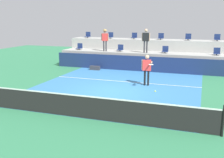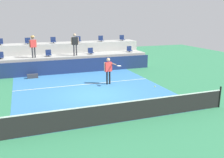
% 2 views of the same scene
% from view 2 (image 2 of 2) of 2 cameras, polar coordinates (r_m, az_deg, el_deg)
% --- Properties ---
extents(ground_plane, '(40.00, 40.00, 0.00)m').
position_cam_2_polar(ground_plane, '(14.30, -3.84, -3.67)').
color(ground_plane, '#2D754C').
extents(court_inner_paint, '(9.00, 10.00, 0.01)m').
position_cam_2_polar(court_inner_paint, '(15.22, -4.90, -2.56)').
color(court_inner_paint, teal).
rests_on(court_inner_paint, ground_plane).
extents(court_service_line, '(9.00, 0.06, 0.00)m').
position_cam_2_polar(court_service_line, '(16.52, -6.19, -1.22)').
color(court_service_line, white).
rests_on(court_service_line, ground_plane).
extents(tennis_net, '(10.48, 0.08, 1.07)m').
position_cam_2_polar(tennis_net, '(10.57, 2.30, -7.41)').
color(tennis_net, black).
rests_on(tennis_net, ground_plane).
extents(sponsor_backboard, '(13.00, 0.16, 1.10)m').
position_cam_2_polar(sponsor_backboard, '(19.82, -8.77, 2.93)').
color(sponsor_backboard, navy).
rests_on(sponsor_backboard, ground_plane).
extents(seating_tier_lower, '(13.00, 1.80, 1.25)m').
position_cam_2_polar(seating_tier_lower, '(21.06, -9.49, 3.78)').
color(seating_tier_lower, '#9E9E99').
rests_on(seating_tier_lower, ground_plane).
extents(seating_tier_upper, '(13.00, 1.80, 2.10)m').
position_cam_2_polar(seating_tier_upper, '(22.74, -10.40, 5.60)').
color(seating_tier_upper, '#9E9E99').
rests_on(seating_tier_upper, ground_plane).
extents(stadium_chair_lower_far_left, '(0.44, 0.40, 0.52)m').
position_cam_2_polar(stadium_chair_lower_far_left, '(20.57, -24.23, 4.84)').
color(stadium_chair_lower_far_left, '#2D2D33').
rests_on(stadium_chair_lower_far_left, seating_tier_lower).
extents(stadium_chair_lower_left, '(0.44, 0.40, 0.52)m').
position_cam_2_polar(stadium_chair_lower_left, '(20.62, -14.37, 5.67)').
color(stadium_chair_lower_left, '#2D2D33').
rests_on(stadium_chair_lower_left, seating_tier_lower).
extents(stadium_chair_lower_right, '(0.44, 0.40, 0.52)m').
position_cam_2_polar(stadium_chair_lower_right, '(21.24, -4.91, 6.31)').
color(stadium_chair_lower_right, '#2D2D33').
rests_on(stadium_chair_lower_right, seating_tier_lower).
extents(stadium_chair_lower_far_right, '(0.44, 0.40, 0.52)m').
position_cam_2_polar(stadium_chair_lower_far_right, '(22.45, 4.04, 6.76)').
color(stadium_chair_lower_far_right, '#2D2D33').
rests_on(stadium_chair_lower_far_right, seating_tier_lower).
extents(stadium_chair_upper_far_left, '(0.44, 0.40, 0.52)m').
position_cam_2_polar(stadium_chair_upper_far_left, '(22.26, -24.29, 7.68)').
color(stadium_chair_upper_far_left, '#2D2D33').
rests_on(stadium_chair_upper_far_left, seating_tier_upper).
extents(stadium_chair_upper_left, '(0.44, 0.40, 0.52)m').
position_cam_2_polar(stadium_chair_upper_left, '(22.21, -18.77, 8.17)').
color(stadium_chair_upper_left, '#2D2D33').
rests_on(stadium_chair_upper_left, seating_tier_upper).
extents(stadium_chair_upper_mid_left, '(0.44, 0.40, 0.52)m').
position_cam_2_polar(stadium_chair_upper_mid_left, '(22.36, -13.33, 8.58)').
color(stadium_chair_upper_mid_left, '#2D2D33').
rests_on(stadium_chair_upper_mid_left, seating_tier_upper).
extents(stadium_chair_upper_mid_right, '(0.44, 0.40, 0.52)m').
position_cam_2_polar(stadium_chair_upper_mid_right, '(22.73, -7.73, 8.92)').
color(stadium_chair_upper_mid_right, '#2D2D33').
rests_on(stadium_chair_upper_mid_right, seating_tier_upper).
extents(stadium_chair_upper_right, '(0.44, 0.40, 0.52)m').
position_cam_2_polar(stadium_chair_upper_right, '(23.28, -2.55, 9.16)').
color(stadium_chair_upper_right, '#2D2D33').
rests_on(stadium_chair_upper_right, seating_tier_upper).
extents(stadium_chair_upper_far_right, '(0.44, 0.40, 0.52)m').
position_cam_2_polar(stadium_chair_upper_far_right, '(24.01, 2.35, 9.32)').
color(stadium_chair_upper_far_right, '#2D2D33').
rests_on(stadium_chair_upper_far_right, seating_tier_upper).
extents(tennis_player, '(0.85, 1.19, 1.76)m').
position_cam_2_polar(tennis_player, '(16.21, -0.77, 2.49)').
color(tennis_player, black).
rests_on(tennis_player, ground_plane).
extents(spectator_with_hat, '(0.58, 0.46, 1.71)m').
position_cam_2_polar(spectator_with_hat, '(20.05, -17.67, 7.60)').
color(spectator_with_hat, '#2D2D33').
rests_on(spectator_with_hat, seating_tier_lower).
extents(spectator_leaning_on_rail, '(0.61, 0.24, 1.78)m').
position_cam_2_polar(spectator_leaning_on_rail, '(20.44, -8.51, 8.35)').
color(spectator_leaning_on_rail, '#2D2D33').
rests_on(spectator_leaning_on_rail, seating_tier_lower).
extents(tennis_ball, '(0.07, 0.07, 0.07)m').
position_cam_2_polar(tennis_ball, '(13.24, 9.81, -1.73)').
color(tennis_ball, '#CCE033').
extents(equipment_bag, '(0.76, 0.28, 0.30)m').
position_cam_2_polar(equipment_bag, '(18.94, -17.75, 0.64)').
color(equipment_bag, '#333338').
rests_on(equipment_bag, ground_plane).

